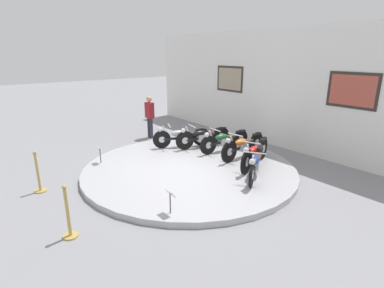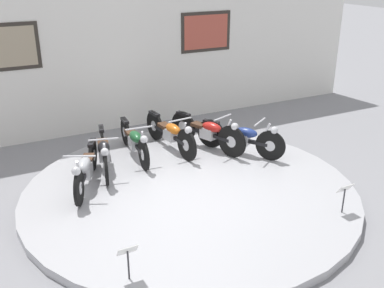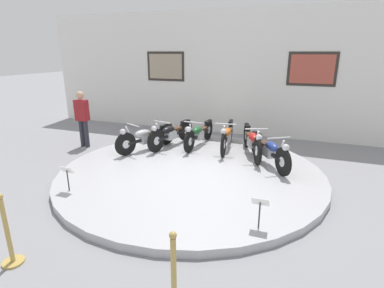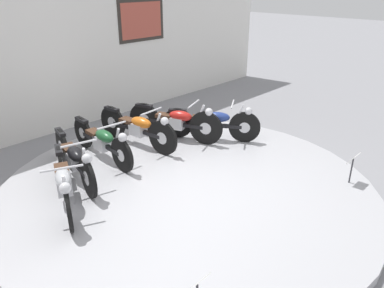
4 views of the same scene
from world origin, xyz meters
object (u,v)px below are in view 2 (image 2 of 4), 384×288
Objects in this scene: motorcycle_green at (134,140)px; motorcycle_silver at (86,168)px; motorcycle_black at (104,151)px; info_placard_front_centre at (345,192)px; motorcycle_red at (208,131)px; motorcycle_blue at (242,137)px; info_placard_front_left at (128,255)px; motorcycle_orange at (171,133)px.

motorcycle_silver is at bearing -145.27° from motorcycle_green.
info_placard_front_centre is at bearing -48.13° from motorcycle_black.
motorcycle_red is (2.27, 0.00, 0.02)m from motorcycle_black.
motorcycle_blue is at bearing -11.06° from motorcycle_black.
motorcycle_silver reaches higher than info_placard_front_left.
motorcycle_black is at bearing 131.87° from info_placard_front_centre.
info_placard_front_left is at bearing -121.67° from motorcycle_orange.
motorcycle_silver is 4.38m from info_placard_front_centre.
motorcycle_green is 0.97× the size of motorcycle_orange.
motorcycle_orange is (1.54, 0.31, 0.01)m from motorcycle_black.
motorcycle_green is at bearing -179.74° from motorcycle_orange.
motorcycle_green is 2.20m from motorcycle_blue.
motorcycle_green is 0.81m from motorcycle_orange.
motorcycle_green is at bearing 68.67° from info_placard_front_left.
motorcycle_black is at bearing 47.79° from motorcycle_silver.
motorcycle_green is (1.22, 0.85, 0.00)m from motorcycle_silver.
motorcycle_red is (1.54, -0.30, 0.03)m from motorcycle_green.
motorcycle_blue is (2.04, -0.84, 0.01)m from motorcycle_green.
motorcycle_red is 3.73× the size of info_placard_front_centre.
info_placard_front_left is (-2.21, -3.58, -0.03)m from motorcycle_orange.
motorcycle_black is at bearing -179.89° from motorcycle_red.
motorcycle_orange is 3.91× the size of info_placard_front_left.
motorcycle_black reaches higher than motorcycle_green.
motorcycle_silver is at bearing -168.77° from motorcycle_red.
info_placard_front_centre is (3.60, 0.00, 0.00)m from info_placard_front_left.
info_placard_front_centre is (2.21, -3.58, -0.00)m from motorcycle_green.
motorcycle_orange is (2.03, 0.85, 0.02)m from motorcycle_silver.
motorcycle_silver is at bearing -179.92° from motorcycle_blue.
motorcycle_blue is (0.49, -0.54, -0.02)m from motorcycle_red.
motorcycle_black is 0.97× the size of motorcycle_orange.
motorcycle_red reaches higher than info_placard_front_left.
motorcycle_blue is (3.26, 0.00, 0.01)m from motorcycle_silver.
motorcycle_red is at bearing 132.25° from motorcycle_blue.
info_placard_front_left is (-1.40, -3.58, -0.00)m from motorcycle_green.
motorcycle_silver is 3.50× the size of info_placard_front_left.
info_placard_front_centre is at bearing 0.00° from info_placard_front_left.
motorcycle_green reaches higher than info_placard_front_left.
motorcycle_orange is at bearing 157.59° from motorcycle_red.
motorcycle_green is at bearing 169.08° from motorcycle_red.
motorcycle_blue is 4.39m from info_placard_front_left.
motorcycle_silver is 0.92× the size of motorcycle_green.
motorcycle_black is at bearing -157.46° from motorcycle_green.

